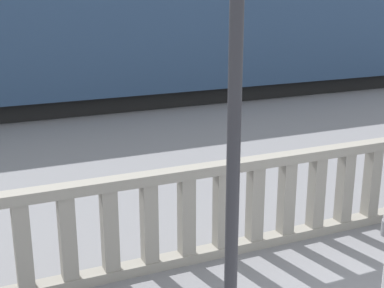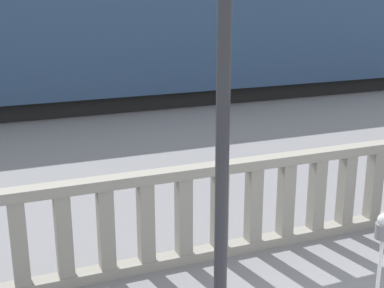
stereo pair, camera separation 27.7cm
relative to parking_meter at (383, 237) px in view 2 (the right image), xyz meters
The scene contains 3 objects.
balustrade 2.33m from the parking_meter, 84.49° to the left, with size 14.84×0.24×1.40m.
parking_meter is the anchor object (origin of this frame).
train_near 12.97m from the parking_meter, 86.23° to the left, with size 23.07×2.80×4.32m.
Camera 2 is at (-4.09, -3.25, 3.72)m, focal length 50.00 mm.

